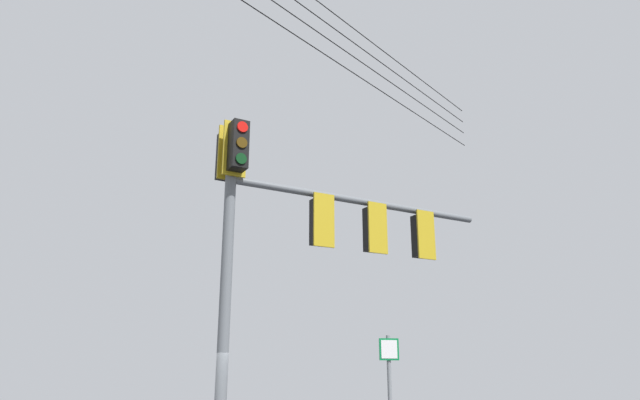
# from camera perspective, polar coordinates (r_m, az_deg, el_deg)

# --- Properties ---
(signal_mast_assembly) EXTENTS (3.53, 5.31, 6.58)m
(signal_mast_assembly) POSITION_cam_1_polar(r_m,az_deg,el_deg) (10.90, -1.81, -2.86)
(signal_mast_assembly) COLOR slate
(signal_mast_assembly) RESTS_ON ground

